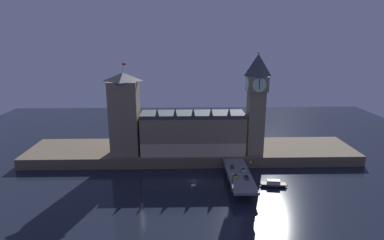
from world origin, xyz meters
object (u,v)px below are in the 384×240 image
victoria_tower (125,114)px  boat_downstream (273,184)px  street_lamp_near (233,178)px  clock_tower (256,101)px  street_lamp_mid (250,166)px  car_northbound_lead (232,167)px  street_lamp_far (225,157)px  car_northbound_trail (235,176)px  pedestrian_near_rail (232,180)px  car_southbound_trail (243,170)px  car_southbound_lead (247,177)px

victoria_tower → boat_downstream: bearing=-23.9°
street_lamp_near → clock_tower: bearing=65.8°
victoria_tower → street_lamp_near: (62.25, -50.00, -22.32)m
victoria_tower → street_lamp_mid: (74.27, -35.28, -21.94)m
car_northbound_lead → boat_downstream: (21.42, -11.35, -5.89)m
victoria_tower → street_lamp_far: bearing=-18.3°
clock_tower → car_northbound_lead: size_ratio=17.04×
victoria_tower → car_northbound_trail: victoria_tower is taller
clock_tower → pedestrian_near_rail: size_ratio=41.23×
car_southbound_trail → street_lamp_near: bearing=-115.6°
victoria_tower → street_lamp_far: 69.30m
street_lamp_near → street_lamp_mid: street_lamp_mid is taller
street_lamp_mid → car_southbound_lead: bearing=-116.8°
victoria_tower → car_northbound_lead: size_ratio=15.18×
car_northbound_trail → street_lamp_mid: bearing=26.0°
car_northbound_lead → boat_downstream: car_northbound_lead is taller
car_northbound_lead → street_lamp_far: bearing=116.2°
street_lamp_near → street_lamp_far: size_ratio=1.04×
pedestrian_near_rail → car_northbound_lead: bearing=81.4°
pedestrian_near_rail → street_lamp_mid: size_ratio=0.22×
car_northbound_lead → victoria_tower: bearing=157.5°
victoria_tower → car_northbound_lead: (65.45, -27.06, -25.73)m
car_southbound_lead → clock_tower: bearing=72.5°
car_northbound_lead → car_southbound_trail: (5.61, -4.58, -0.07)m
pedestrian_near_rail → victoria_tower: bearing=143.9°
victoria_tower → car_northbound_trail: bearing=-31.2°
clock_tower → boat_downstream: 53.05m
clock_tower → street_lamp_mid: 44.61m
street_lamp_near → street_lamp_mid: bearing=50.8°
car_southbound_trail → street_lamp_far: 14.55m
clock_tower → boat_downstream: (3.83, -34.73, -39.92)m
boat_downstream → clock_tower: bearing=96.3°
car_southbound_trail → street_lamp_far: (-8.81, 11.09, 3.34)m
pedestrian_near_rail → street_lamp_near: (-0.40, -4.36, 3.33)m
clock_tower → street_lamp_near: 59.29m
street_lamp_near → victoria_tower: bearing=141.2°
car_southbound_lead → car_southbound_trail: 9.99m
clock_tower → car_northbound_trail: size_ratio=15.71×
street_lamp_far → car_southbound_lead: bearing=-67.3°
clock_tower → car_northbound_lead: 44.88m
victoria_tower → car_southbound_lead: victoria_tower is taller
street_lamp_near → boat_downstream: bearing=25.2°
victoria_tower → car_southbound_trail: 81.96m
pedestrian_near_rail → street_lamp_mid: (11.62, 10.36, 3.71)m
victoria_tower → street_lamp_near: 82.90m
car_southbound_lead → street_lamp_near: 12.63m
car_southbound_lead → car_southbound_trail: size_ratio=0.98×
street_lamp_mid → pedestrian_near_rail: bearing=-138.3°
pedestrian_near_rail → boat_downstream: pedestrian_near_rail is taller
car_northbound_trail → street_lamp_near: bearing=-107.1°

